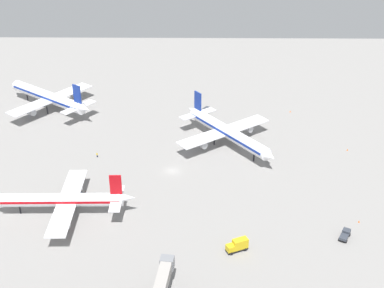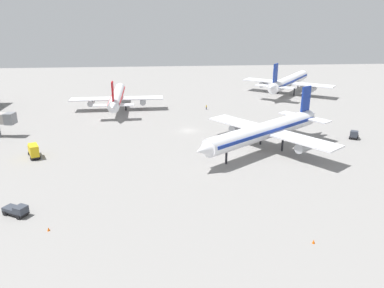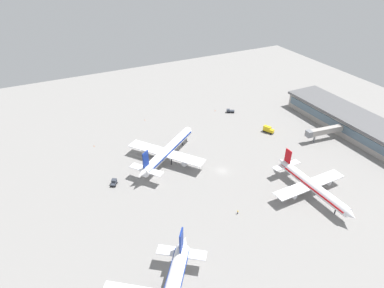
# 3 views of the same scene
# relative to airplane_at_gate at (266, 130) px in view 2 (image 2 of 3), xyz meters

# --- Properties ---
(ground) EXTENTS (288.00, 288.00, 0.00)m
(ground) POSITION_rel_airplane_at_gate_xyz_m (-18.17, -17.72, -5.08)
(ground) COLOR gray
(airplane_at_gate) EXTENTS (33.01, 39.00, 13.98)m
(airplane_at_gate) POSITION_rel_airplane_at_gate_xyz_m (0.00, 0.00, 0.00)
(airplane_at_gate) COLOR white
(airplane_at_gate) RESTS_ON ground
(airplane_taxiing) EXTENTS (40.33, 32.27, 12.29)m
(airplane_taxiing) POSITION_rel_airplane_at_gate_xyz_m (-46.98, -40.68, -0.62)
(airplane_taxiing) COLOR white
(airplane_taxiing) RESTS_ON ground
(airplane_distant) EXTENTS (40.25, 34.07, 14.41)m
(airplane_distant) POSITION_rel_airplane_at_gate_xyz_m (-68.84, 28.93, 0.16)
(airplane_distant) COLOR white
(airplane_distant) RESTS_ON ground
(catering_truck) EXTENTS (5.89, 4.01, 3.30)m
(catering_truck) POSITION_rel_airplane_at_gate_xyz_m (0.12, -55.94, -3.39)
(catering_truck) COLOR black
(catering_truck) RESTS_ON ground
(baggage_tug) EXTENTS (3.75, 3.51, 2.30)m
(baggage_tug) POSITION_rel_airplane_at_gate_xyz_m (-6.65, 26.61, -3.93)
(baggage_tug) COLOR black
(baggage_tug) RESTS_ON ground
(pushback_tractor) EXTENTS (3.84, 4.76, 1.90)m
(pushback_tractor) POSITION_rel_airplane_at_gate_xyz_m (28.38, -50.54, -4.11)
(pushback_tractor) COLOR black
(pushback_tractor) RESTS_ON ground
(ground_crew_worker) EXTENTS (0.54, 0.54, 1.67)m
(ground_crew_worker) POSITION_rel_airplane_at_gate_xyz_m (-43.44, -9.27, -4.23)
(ground_crew_worker) COLOR #1E2338
(ground_crew_worker) RESTS_ON ground
(safety_cone_mid_apron) EXTENTS (0.44, 0.44, 0.60)m
(safety_cone_mid_apron) POSITION_rel_airplane_at_gate_xyz_m (33.88, -43.95, -4.78)
(safety_cone_mid_apron) COLOR #EA590C
(safety_cone_mid_apron) RESTS_ON ground
(safety_cone_far_side) EXTENTS (0.44, 0.44, 0.60)m
(safety_cone_far_side) POSITION_rel_airplane_at_gate_xyz_m (40.95, -3.76, -4.78)
(safety_cone_far_side) COLOR #EA590C
(safety_cone_far_side) RESTS_ON ground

